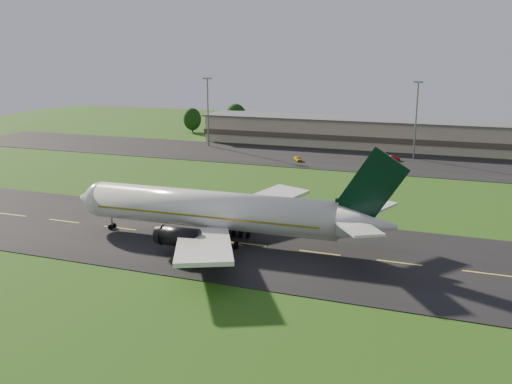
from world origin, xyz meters
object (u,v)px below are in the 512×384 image
(light_mast_west, at_px, (208,104))
(service_vehicle_b, at_px, (393,158))
(terminal, at_px, (425,136))
(service_vehicle_a, at_px, (298,159))
(light_mast_centre, at_px, (417,111))
(airliner, at_px, (217,211))

(light_mast_west, distance_m, service_vehicle_b, 56.71)
(light_mast_west, relative_size, service_vehicle_b, 5.13)
(terminal, height_order, light_mast_west, light_mast_west)
(light_mast_west, height_order, service_vehicle_a, light_mast_west)
(service_vehicle_b, bearing_deg, light_mast_west, 76.05)
(light_mast_west, distance_m, light_mast_centre, 60.00)
(terminal, bearing_deg, light_mast_centre, -94.95)
(light_mast_centre, relative_size, service_vehicle_b, 5.13)
(light_mast_centre, xyz_separation_m, service_vehicle_b, (-4.80, -5.02, -11.98))
(airliner, distance_m, terminal, 98.67)
(terminal, bearing_deg, service_vehicle_b, -106.31)
(light_mast_west, xyz_separation_m, light_mast_centre, (60.00, 0.00, 0.00))
(service_vehicle_b, bearing_deg, terminal, -25.07)
(terminal, xyz_separation_m, service_vehicle_a, (-29.07, -30.54, -3.28))
(service_vehicle_a, xyz_separation_m, service_vehicle_b, (22.87, 9.34, 0.04))
(airliner, bearing_deg, light_mast_west, 114.42)
(airliner, height_order, service_vehicle_b, airliner)
(terminal, bearing_deg, light_mast_west, -165.24)
(light_mast_west, xyz_separation_m, service_vehicle_a, (32.33, -14.36, -12.02))
(terminal, bearing_deg, service_vehicle_a, -133.59)
(light_mast_west, distance_m, service_vehicle_a, 37.36)
(airliner, height_order, light_mast_west, light_mast_west)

